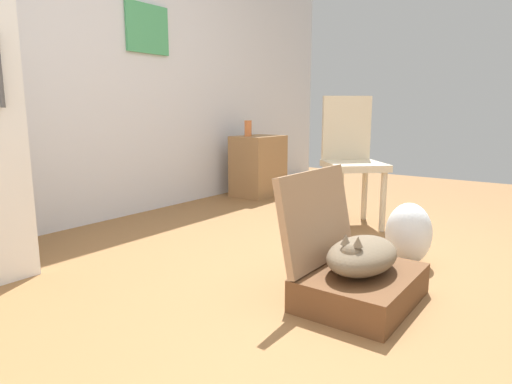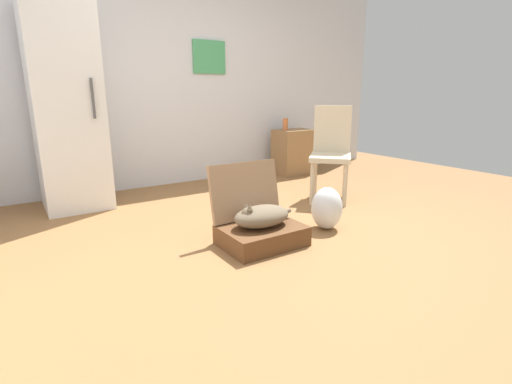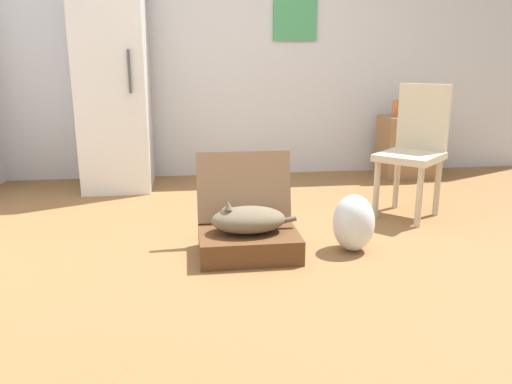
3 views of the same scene
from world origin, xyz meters
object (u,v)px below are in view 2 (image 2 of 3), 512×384
object	(u,v)px
suitcase_base	(262,235)
plastic_bag_white	(327,208)
cat	(261,216)
chair	(331,151)
refrigerator	(67,109)
side_table	(294,152)
vase_tall	(285,124)

from	to	relation	value
suitcase_base	plastic_bag_white	xyz separation A→B (m)	(0.64, -0.01, 0.10)
cat	chair	size ratio (longest dim) A/B	0.53
refrigerator	cat	bearing A→B (deg)	-62.41
refrigerator	plastic_bag_white	bearing A→B (deg)	-48.91
side_table	refrigerator	bearing A→B (deg)	-178.97
plastic_bag_white	refrigerator	size ratio (longest dim) A/B	0.18
side_table	vase_tall	world-z (taller)	vase_tall
suitcase_base	side_table	xyz separation A→B (m)	(1.82, 1.89, 0.23)
plastic_bag_white	vase_tall	xyz separation A→B (m)	(1.05, 1.93, 0.51)
vase_tall	chair	size ratio (longest dim) A/B	0.16
suitcase_base	refrigerator	size ratio (longest dim) A/B	0.31
cat	vase_tall	xyz separation A→B (m)	(1.70, 1.93, 0.46)
side_table	vase_tall	bearing A→B (deg)	165.83
vase_tall	side_table	bearing A→B (deg)	-14.17
suitcase_base	side_table	bearing A→B (deg)	46.08
cat	plastic_bag_white	world-z (taller)	plastic_bag_white
chair	cat	bearing A→B (deg)	-107.15
cat	refrigerator	bearing A→B (deg)	117.59
chair	suitcase_base	bearing A→B (deg)	-107.04
refrigerator	vase_tall	xyz separation A→B (m)	(2.66, 0.08, -0.27)
refrigerator	vase_tall	size ratio (longest dim) A/B	12.29
refrigerator	chair	bearing A→B (deg)	-27.46
suitcase_base	refrigerator	world-z (taller)	refrigerator
plastic_bag_white	refrigerator	world-z (taller)	refrigerator
cat	side_table	size ratio (longest dim) A/B	0.85
refrigerator	side_table	bearing A→B (deg)	1.03
suitcase_base	vase_tall	distance (m)	2.64
suitcase_base	plastic_bag_white	distance (m)	0.65
refrigerator	vase_tall	bearing A→B (deg)	1.78
cat	plastic_bag_white	size ratio (longest dim) A/B	1.47
plastic_bag_white	chair	distance (m)	1.00
suitcase_base	cat	world-z (taller)	cat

